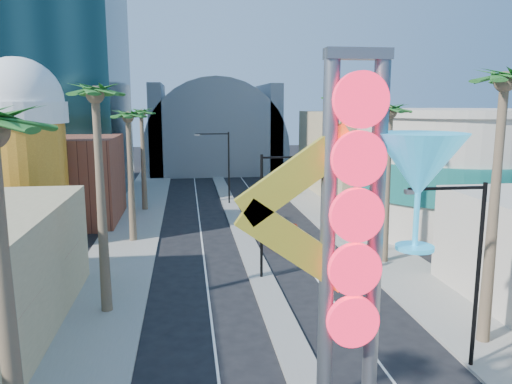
# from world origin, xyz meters

# --- Properties ---
(sidewalk_west) EXTENTS (5.00, 100.00, 0.15)m
(sidewalk_west) POSITION_xyz_m (-9.50, 35.00, 0.07)
(sidewalk_west) COLOR gray
(sidewalk_west) RESTS_ON ground
(sidewalk_east) EXTENTS (5.00, 100.00, 0.15)m
(sidewalk_east) POSITION_xyz_m (9.50, 35.00, 0.07)
(sidewalk_east) COLOR gray
(sidewalk_east) RESTS_ON ground
(median) EXTENTS (1.60, 84.00, 0.15)m
(median) POSITION_xyz_m (0.00, 38.00, 0.07)
(median) COLOR gray
(median) RESTS_ON ground
(brick_filler_west) EXTENTS (10.00, 10.00, 8.00)m
(brick_filler_west) POSITION_xyz_m (-16.00, 38.00, 4.00)
(brick_filler_west) COLOR brown
(brick_filler_west) RESTS_ON ground
(filler_east) EXTENTS (10.00, 20.00, 10.00)m
(filler_east) POSITION_xyz_m (16.00, 48.00, 5.00)
(filler_east) COLOR tan
(filler_east) RESTS_ON ground
(beer_mug) EXTENTS (7.00, 7.00, 14.50)m
(beer_mug) POSITION_xyz_m (-17.00, 30.00, 7.84)
(beer_mug) COLOR #A95E16
(beer_mug) RESTS_ON ground
(turquoise_building) EXTENTS (16.60, 16.60, 10.60)m
(turquoise_building) POSITION_xyz_m (18.00, 30.00, 5.25)
(turquoise_building) COLOR beige
(turquoise_building) RESTS_ON ground
(canopy) EXTENTS (22.00, 16.00, 22.00)m
(canopy) POSITION_xyz_m (0.00, 72.00, 4.31)
(canopy) COLOR slate
(canopy) RESTS_ON ground
(neon_sign) EXTENTS (6.53, 2.60, 12.55)m
(neon_sign) POSITION_xyz_m (0.82, 2.96, 7.31)
(neon_sign) COLOR gray
(neon_sign) RESTS_ON ground
(streetlight_0) EXTENTS (3.79, 0.25, 8.00)m
(streetlight_0) POSITION_xyz_m (0.55, 20.00, 4.88)
(streetlight_0) COLOR black
(streetlight_0) RESTS_ON ground
(streetlight_1) EXTENTS (3.79, 0.25, 8.00)m
(streetlight_1) POSITION_xyz_m (-0.55, 44.00, 4.88)
(streetlight_1) COLOR black
(streetlight_1) RESTS_ON ground
(streetlight_2) EXTENTS (3.45, 0.25, 8.00)m
(streetlight_2) POSITION_xyz_m (6.72, 8.00, 4.83)
(streetlight_2) COLOR black
(streetlight_2) RESTS_ON ground
(palm_1) EXTENTS (2.40, 2.40, 12.70)m
(palm_1) POSITION_xyz_m (-9.00, 16.00, 10.82)
(palm_1) COLOR brown
(palm_1) RESTS_ON ground
(palm_2) EXTENTS (2.40, 2.40, 11.20)m
(palm_2) POSITION_xyz_m (-9.00, 30.00, 9.48)
(palm_2) COLOR brown
(palm_2) RESTS_ON ground
(palm_3) EXTENTS (2.40, 2.40, 11.20)m
(palm_3) POSITION_xyz_m (-9.00, 42.00, 9.48)
(palm_3) COLOR brown
(palm_3) RESTS_ON ground
(palm_5) EXTENTS (2.40, 2.40, 13.20)m
(palm_5) POSITION_xyz_m (9.00, 10.00, 11.27)
(palm_5) COLOR brown
(palm_5) RESTS_ON ground
(palm_6) EXTENTS (2.40, 2.40, 11.70)m
(palm_6) POSITION_xyz_m (9.00, 22.00, 9.93)
(palm_6) COLOR brown
(palm_6) RESTS_ON ground
(palm_7) EXTENTS (2.40, 2.40, 12.70)m
(palm_7) POSITION_xyz_m (9.00, 34.00, 10.82)
(palm_7) COLOR brown
(palm_7) RESTS_ON ground
(red_pickup) EXTENTS (3.09, 5.55, 1.47)m
(red_pickup) POSITION_xyz_m (3.12, 27.96, 0.73)
(red_pickup) COLOR #B6230E
(red_pickup) RESTS_ON ground
(pedestrian_b) EXTENTS (0.94, 0.81, 1.68)m
(pedestrian_b) POSITION_xyz_m (7.32, 20.64, 0.99)
(pedestrian_b) COLOR gray
(pedestrian_b) RESTS_ON sidewalk_east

